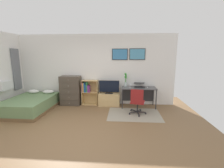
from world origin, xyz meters
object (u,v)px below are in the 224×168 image
desk (138,91)px  office_chair (137,101)px  dresser (71,90)px  bookshelf (88,90)px  bed (31,104)px  laptop (139,85)px  computer_mouse (147,87)px  bamboo_vase (126,79)px  wine_glass (130,84)px  tv_stand (109,99)px  television (109,87)px

desk → office_chair: size_ratio=1.46×
dresser → bookshelf: size_ratio=1.17×
bookshelf → desk: size_ratio=0.77×
office_chair → bed: bearing=-170.6°
laptop → computer_mouse: laptop is taller
bamboo_vase → desk: bearing=-13.4°
office_chair → wine_glass: 0.87m
desk → computer_mouse: bearing=-18.2°
bed → tv_stand: (2.69, 0.77, 0.00)m
bed → office_chair: bearing=-1.5°
tv_stand → wine_glass: bearing=-11.6°
office_chair → bamboo_vase: 1.19m
dresser → tv_stand: size_ratio=1.40×
television → computer_mouse: (1.41, -0.09, 0.04)m
television → laptop: television is taller
computer_mouse → bamboo_vase: bamboo_vase is taller
desk → computer_mouse: size_ratio=12.05×
bookshelf → television: bearing=-5.3°
television → desk: television is taller
dresser → laptop: (2.64, 0.04, 0.24)m
laptop → bed: bearing=-167.8°
bamboo_vase → wine_glass: (0.16, -0.26, -0.13)m
bed → wine_glass: bearing=10.4°
bookshelf → laptop: 1.97m
television → desk: bearing=0.4°
laptop → computer_mouse: bearing=-26.5°
office_chair → laptop: (0.15, 0.92, 0.35)m
bed → wine_glass: size_ratio=10.85×
dresser → bookshelf: (0.68, 0.07, -0.00)m
bamboo_vase → wine_glass: size_ratio=2.83×
television → bamboo_vase: (0.62, 0.12, 0.28)m
television → office_chair: size_ratio=0.89×
desk → laptop: (0.03, 0.04, 0.20)m
television → desk: (1.10, 0.01, -0.12)m
bed → wine_glass: (3.47, 0.61, 0.64)m
bookshelf → desk: bookshelf is taller
desk → laptop: laptop is taller
tv_stand → office_chair: 1.35m
laptop → computer_mouse: (0.27, -0.14, -0.05)m
bed → bamboo_vase: size_ratio=3.84×
computer_mouse → wine_glass: 0.64m
tv_stand → desk: desk is taller
bookshelf → computer_mouse: bookshelf is taller
bamboo_vase → wine_glass: bamboo_vase is taller
office_chair → dresser: bearing=171.9°
bookshelf → laptop: bookshelf is taller
dresser → wine_glass: (2.28, -0.15, 0.31)m
desk → laptop: 0.21m
laptop → computer_mouse: 0.31m
desk → bed: bearing=-168.7°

